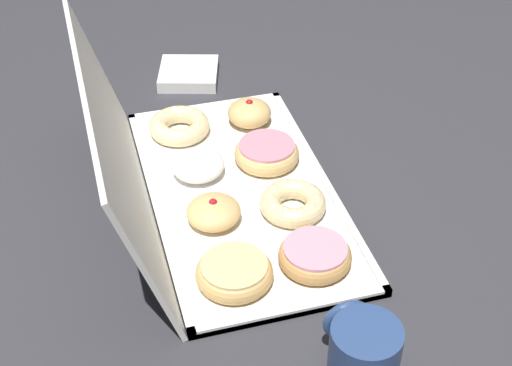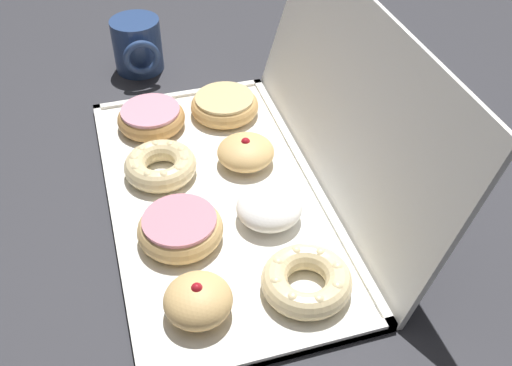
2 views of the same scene
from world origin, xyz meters
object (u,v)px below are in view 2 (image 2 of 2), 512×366
pink_frosted_donut_0 (151,118)px  pink_frosted_donut_2 (180,228)px  cruller_donut_7 (307,280)px  cruller_donut_1 (160,165)px  glazed_ring_donut_4 (225,105)px  coffee_mug (137,45)px  jelly_filled_donut_3 (198,300)px  jelly_filled_donut_5 (246,152)px  powdered_filled_donut_6 (269,207)px  donut_box (216,198)px

pink_frosted_donut_0 → pink_frosted_donut_2: (0.27, -0.00, 0.00)m
pink_frosted_donut_2 → cruller_donut_7: (0.13, 0.13, -0.00)m
pink_frosted_donut_0 → cruller_donut_1: bearing=-2.9°
glazed_ring_donut_4 → cruller_donut_7: same height
pink_frosted_donut_0 → cruller_donut_7: bearing=17.9°
pink_frosted_donut_0 → coffee_mug: size_ratio=1.00×
cruller_donut_1 → pink_frosted_donut_2: 0.14m
cruller_donut_1 → jelly_filled_donut_3: 0.27m
pink_frosted_donut_0 → cruller_donut_1: same height
cruller_donut_1 → jelly_filled_donut_5: bearing=85.9°
jelly_filled_donut_3 → powdered_filled_donut_6: jelly_filled_donut_3 is taller
jelly_filled_donut_3 → cruller_donut_7: size_ratio=0.73×
powdered_filled_donut_6 → coffee_mug: size_ratio=0.82×
pink_frosted_donut_2 → glazed_ring_donut_4: bearing=154.4°
cruller_donut_1 → coffee_mug: 0.34m
pink_frosted_donut_0 → coffee_mug: (-0.21, 0.01, 0.02)m
pink_frosted_donut_0 → cruller_donut_7: 0.41m
donut_box → glazed_ring_donut_4: size_ratio=4.90×
jelly_filled_donut_5 → coffee_mug: (-0.34, -0.11, 0.02)m
pink_frosted_donut_0 → glazed_ring_donut_4: 0.12m
coffee_mug → jelly_filled_donut_3: bearing=-1.6°
pink_frosted_donut_2 → jelly_filled_donut_3: jelly_filled_donut_3 is taller
cruller_donut_7 → glazed_ring_donut_4: bearing=-179.6°
cruller_donut_1 → pink_frosted_donut_2: bearing=1.2°
donut_box → pink_frosted_donut_0: (-0.20, -0.06, 0.02)m
pink_frosted_donut_2 → pink_frosted_donut_0: bearing=179.3°
donut_box → glazed_ring_donut_4: glazed_ring_donut_4 is taller
pink_frosted_donut_2 → coffee_mug: size_ratio=1.03×
pink_frosted_donut_0 → cruller_donut_1: 0.13m
glazed_ring_donut_4 → cruller_donut_1: bearing=-45.8°
cruller_donut_1 → jelly_filled_donut_3: (0.27, -0.00, 0.01)m
jelly_filled_donut_3 → glazed_ring_donut_4: jelly_filled_donut_3 is taller
pink_frosted_donut_0 → cruller_donut_1: size_ratio=1.02×
pink_frosted_donut_2 → cruller_donut_7: bearing=45.4°
powdered_filled_donut_6 → glazed_ring_donut_4: bearing=179.2°
pink_frosted_donut_0 → powdered_filled_donut_6: (0.26, 0.12, 0.00)m
pink_frosted_donut_0 → glazed_ring_donut_4: (-0.00, 0.12, -0.00)m
pink_frosted_donut_0 → jelly_filled_donut_3: 0.39m
donut_box → pink_frosted_donut_0: size_ratio=5.07×
donut_box → cruller_donut_7: 0.21m
donut_box → coffee_mug: 0.41m
cruller_donut_1 → jelly_filled_donut_3: jelly_filled_donut_3 is taller
cruller_donut_1 → powdered_filled_donut_6: powdered_filled_donut_6 is taller
glazed_ring_donut_4 → powdered_filled_donut_6: powdered_filled_donut_6 is taller
coffee_mug → cruller_donut_1: bearing=-2.8°
cruller_donut_1 → powdered_filled_donut_6: size_ratio=1.19×
pink_frosted_donut_2 → glazed_ring_donut_4: (-0.27, 0.13, -0.00)m
coffee_mug → powdered_filled_donut_6: bearing=13.3°
pink_frosted_donut_2 → jelly_filled_donut_3: 0.13m
pink_frosted_donut_0 → pink_frosted_donut_2: bearing=-0.7°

